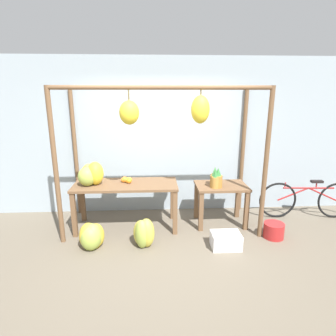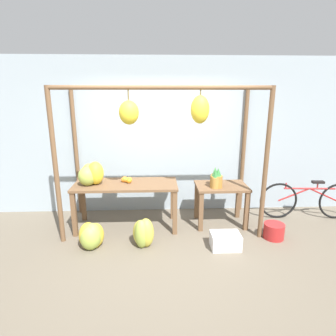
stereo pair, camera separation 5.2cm
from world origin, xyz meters
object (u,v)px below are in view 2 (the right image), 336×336
at_px(parked_bicycle, 308,200).
at_px(banana_pile_ground_right, 143,233).
at_px(blue_bucket, 274,231).
at_px(banana_pile_on_table, 91,174).
at_px(orange_pile, 127,180).
at_px(fruit_crate_white, 225,241).
at_px(pineapple_cluster, 216,179).
at_px(banana_pile_ground_left, 92,236).

bearing_deg(parked_bicycle, banana_pile_ground_right, -163.94).
bearing_deg(banana_pile_ground_right, blue_bucket, 4.43).
distance_m(banana_pile_on_table, orange_pile, 0.59).
height_order(banana_pile_on_table, fruit_crate_white, banana_pile_on_table).
xyz_separation_m(banana_pile_on_table, blue_bucket, (2.85, -0.47, -0.81)).
bearing_deg(pineapple_cluster, fruit_crate_white, -87.80).
distance_m(banana_pile_on_table, pineapple_cluster, 2.01).
height_order(banana_pile_ground_right, blue_bucket, banana_pile_ground_right).
relative_size(banana_pile_ground_right, parked_bicycle, 0.26).
height_order(banana_pile_on_table, banana_pile_ground_right, banana_pile_on_table).
xyz_separation_m(fruit_crate_white, blue_bucket, (0.82, 0.25, 0.01)).
bearing_deg(banana_pile_ground_left, parked_bicycle, 13.10).
relative_size(pineapple_cluster, fruit_crate_white, 0.77).
height_order(banana_pile_on_table, parked_bicycle, banana_pile_on_table).
bearing_deg(banana_pile_on_table, parked_bicycle, 3.22).
xyz_separation_m(banana_pile_on_table, banana_pile_ground_right, (0.84, -0.62, -0.72)).
relative_size(blue_bucket, parked_bicycle, 0.18).
xyz_separation_m(pineapple_cluster, fruit_crate_white, (0.03, -0.69, -0.72)).
bearing_deg(blue_bucket, banana_pile_ground_right, -175.57).
relative_size(banana_pile_on_table, blue_bucket, 1.46).
xyz_separation_m(banana_pile_ground_left, blue_bucket, (2.75, 0.17, -0.07)).
distance_m(banana_pile_ground_right, fruit_crate_white, 1.20).
xyz_separation_m(banana_pile_ground_left, parked_bicycle, (3.63, 0.84, 0.16)).
bearing_deg(banana_pile_on_table, fruit_crate_white, -19.45).
relative_size(banana_pile_ground_left, parked_bicycle, 0.23).
bearing_deg(parked_bicycle, pineapple_cluster, -172.28).
distance_m(banana_pile_ground_left, blue_bucket, 2.76).
relative_size(orange_pile, parked_bicycle, 0.11).
distance_m(fruit_crate_white, blue_bucket, 0.86).
distance_m(banana_pile_ground_left, parked_bicycle, 3.73).
bearing_deg(banana_pile_on_table, orange_pile, 7.94).
distance_m(pineapple_cluster, parked_bicycle, 1.80).
bearing_deg(blue_bucket, pineapple_cluster, 152.40).
bearing_deg(orange_pile, blue_bucket, -13.40).
relative_size(fruit_crate_white, blue_bucket, 1.34).
xyz_separation_m(pineapple_cluster, banana_pile_ground_left, (-1.90, -0.61, -0.65)).
distance_m(banana_pile_on_table, parked_bicycle, 3.78).
bearing_deg(banana_pile_ground_left, banana_pile_on_table, 99.15).
bearing_deg(fruit_crate_white, blue_bucket, 17.11).
height_order(orange_pile, pineapple_cluster, pineapple_cluster).
height_order(banana_pile_ground_left, blue_bucket, banana_pile_ground_left).
bearing_deg(parked_bicycle, fruit_crate_white, -151.31).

